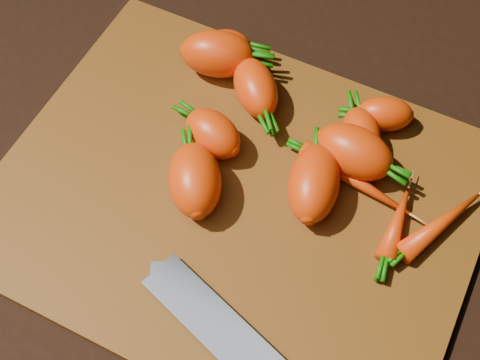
% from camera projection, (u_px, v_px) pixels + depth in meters
% --- Properties ---
extents(ground, '(2.00, 2.00, 0.01)m').
position_uv_depth(ground, '(236.00, 204.00, 0.72)').
color(ground, black).
extents(cutting_board, '(0.50, 0.40, 0.01)m').
position_uv_depth(cutting_board, '(236.00, 199.00, 0.71)').
color(cutting_board, '#542E0B').
rests_on(cutting_board, ground).
extents(carrot_0, '(0.10, 0.08, 0.05)m').
position_uv_depth(carrot_0, '(218.00, 54.00, 0.77)').
color(carrot_0, '#EA3400').
rests_on(carrot_0, cutting_board).
extents(carrot_1, '(0.08, 0.07, 0.05)m').
position_uv_depth(carrot_1, '(213.00, 134.00, 0.72)').
color(carrot_1, '#EA3400').
rests_on(carrot_1, cutting_board).
extents(carrot_2, '(0.09, 0.09, 0.05)m').
position_uv_depth(carrot_2, '(256.00, 88.00, 0.75)').
color(carrot_2, '#EA3400').
rests_on(carrot_2, cutting_board).
extents(carrot_3, '(0.08, 0.10, 0.05)m').
position_uv_depth(carrot_3, '(314.00, 183.00, 0.68)').
color(carrot_3, '#EA3400').
rests_on(carrot_3, cutting_board).
extents(carrot_4, '(0.07, 0.06, 0.04)m').
position_uv_depth(carrot_4, '(385.00, 114.00, 0.74)').
color(carrot_4, '#EA3400').
rests_on(carrot_4, cutting_board).
extents(carrot_5, '(0.06, 0.05, 0.04)m').
position_uv_depth(carrot_5, '(228.00, 45.00, 0.79)').
color(carrot_5, '#EA3400').
rests_on(carrot_5, cutting_board).
extents(carrot_6, '(0.07, 0.08, 0.04)m').
position_uv_depth(carrot_6, '(361.00, 135.00, 0.72)').
color(carrot_6, '#EA3400').
rests_on(carrot_6, cutting_board).
extents(carrot_7, '(0.07, 0.11, 0.02)m').
position_uv_depth(carrot_7, '(441.00, 224.00, 0.68)').
color(carrot_7, '#EA3400').
rests_on(carrot_7, cutting_board).
extents(carrot_8, '(0.13, 0.05, 0.02)m').
position_uv_depth(carrot_8, '(355.00, 181.00, 0.70)').
color(carrot_8, '#EA3400').
rests_on(carrot_8, cutting_board).
extents(carrot_9, '(0.03, 0.09, 0.02)m').
position_uv_depth(carrot_9, '(397.00, 223.00, 0.68)').
color(carrot_9, '#EA3400').
rests_on(carrot_9, cutting_board).
extents(carrot_10, '(0.09, 0.06, 0.05)m').
position_uv_depth(carrot_10, '(354.00, 152.00, 0.70)').
color(carrot_10, '#EA3400').
rests_on(carrot_10, cutting_board).
extents(carrot_11, '(0.09, 0.10, 0.05)m').
position_uv_depth(carrot_11, '(195.00, 180.00, 0.69)').
color(carrot_11, '#EA3400').
rests_on(carrot_11, cutting_board).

